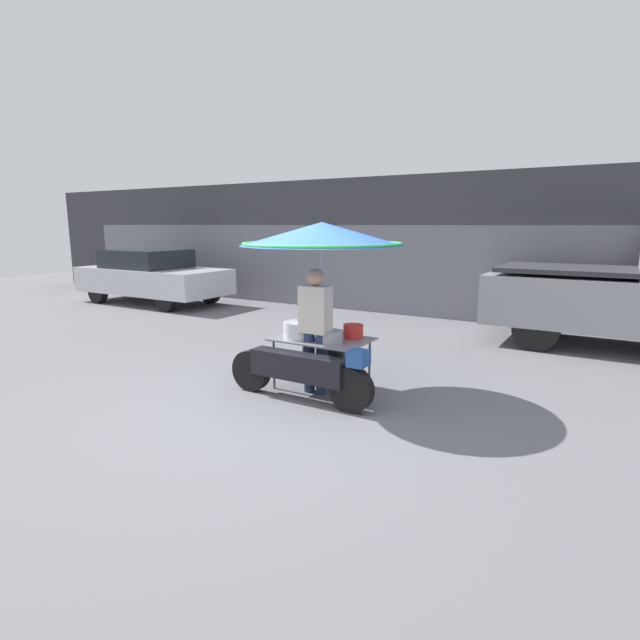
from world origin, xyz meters
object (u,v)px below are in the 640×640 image
Objects in this scene: vendor_person at (315,325)px; parked_car at (152,276)px; potted_plant at (125,276)px; vendor_motorcycle_cart at (320,257)px.

parked_car is (-7.68, 3.99, -0.14)m from vendor_person.
vendor_person is 11.72m from potted_plant.
potted_plant is (-10.47, 5.26, -0.39)m from vendor_person.
parked_car is at bearing -24.55° from potted_plant.
parked_car is 3.07m from potted_plant.
vendor_person is at bearing -80.43° from vendor_motorcycle_cart.
potted_plant is at bearing 153.92° from vendor_motorcycle_cart.
vendor_motorcycle_cart is 2.43× the size of potted_plant.
potted_plant is at bearing 155.45° from parked_car.
vendor_motorcycle_cart is 0.50× the size of parked_car.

